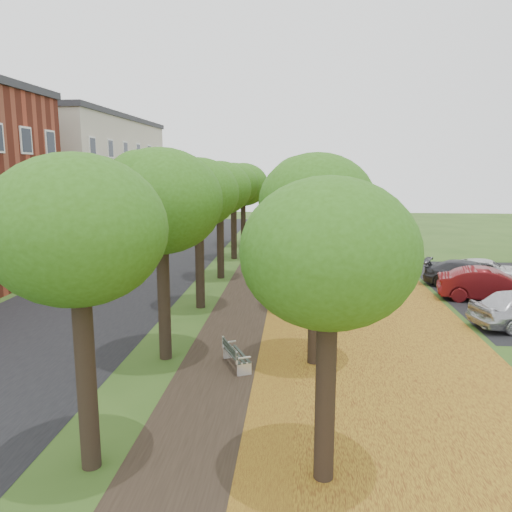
% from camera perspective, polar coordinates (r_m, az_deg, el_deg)
% --- Properties ---
extents(ground, '(120.00, 120.00, 0.00)m').
position_cam_1_polar(ground, '(11.21, -6.90, -23.22)').
color(ground, '#2D4C19').
rests_on(ground, ground).
extents(street_asphalt, '(8.00, 70.00, 0.01)m').
position_cam_1_polar(street_asphalt, '(26.68, -16.37, -3.60)').
color(street_asphalt, black).
rests_on(street_asphalt, ground).
extents(footpath, '(3.20, 70.00, 0.01)m').
position_cam_1_polar(footpath, '(25.01, -0.07, -4.09)').
color(footpath, black).
rests_on(footpath, ground).
extents(leaf_verge, '(7.50, 70.00, 0.01)m').
position_cam_1_polar(leaf_verge, '(25.11, 11.41, -4.23)').
color(leaf_verge, '#B89021').
rests_on(leaf_verge, ground).
extents(tree_row_west, '(3.67, 33.67, 6.44)m').
position_cam_1_polar(tree_row_west, '(24.56, -5.23, 7.03)').
color(tree_row_west, black).
rests_on(tree_row_west, ground).
extents(tree_row_east, '(3.67, 33.67, 6.44)m').
position_cam_1_polar(tree_row_east, '(24.21, 6.12, 6.97)').
color(tree_row_east, black).
rests_on(tree_row_east, ground).
extents(building_cream, '(10.30, 20.30, 10.40)m').
position_cam_1_polar(building_cream, '(46.25, -19.83, 8.38)').
color(building_cream, beige).
rests_on(building_cream, ground).
extents(bench, '(1.08, 1.64, 0.76)m').
position_cam_1_polar(bench, '(15.83, -2.40, -11.20)').
color(bench, '#27302A').
rests_on(bench, ground).
extents(car_red, '(4.82, 2.50, 1.51)m').
position_cam_1_polar(car_red, '(25.57, 25.18, -3.02)').
color(car_red, maroon).
rests_on(car_red, ground).
extents(car_grey, '(5.04, 3.66, 1.36)m').
position_cam_1_polar(car_grey, '(27.99, 23.33, -1.97)').
color(car_grey, '#313236').
rests_on(car_grey, ground).
extents(car_white, '(4.98, 3.25, 1.27)m').
position_cam_1_polar(car_white, '(29.40, 24.96, -1.63)').
color(car_white, silver).
rests_on(car_white, ground).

